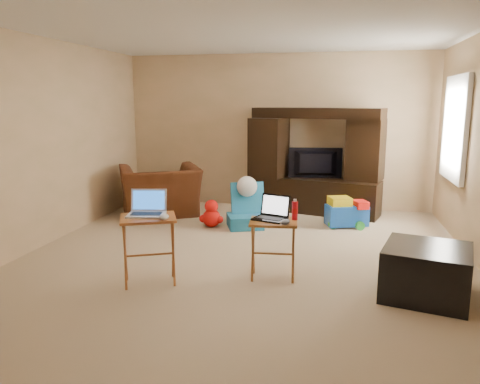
% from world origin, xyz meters
% --- Properties ---
extents(floor, '(5.50, 5.50, 0.00)m').
position_xyz_m(floor, '(0.00, 0.00, 0.00)').
color(floor, tan).
rests_on(floor, ground).
extents(ceiling, '(5.50, 5.50, 0.00)m').
position_xyz_m(ceiling, '(0.00, 0.00, 2.50)').
color(ceiling, silver).
rests_on(ceiling, ground).
extents(wall_back, '(5.00, 0.00, 5.00)m').
position_xyz_m(wall_back, '(0.00, 2.75, 1.25)').
color(wall_back, tan).
rests_on(wall_back, ground).
extents(wall_front, '(5.00, 0.00, 5.00)m').
position_xyz_m(wall_front, '(0.00, -2.75, 1.25)').
color(wall_front, tan).
rests_on(wall_front, ground).
extents(wall_left, '(0.00, 5.50, 5.50)m').
position_xyz_m(wall_left, '(-2.50, 0.00, 1.25)').
color(wall_left, tan).
rests_on(wall_left, ground).
extents(window_pane, '(0.00, 1.20, 1.20)m').
position_xyz_m(window_pane, '(2.48, 1.55, 1.40)').
color(window_pane, white).
rests_on(window_pane, ground).
extents(window_frame, '(0.06, 1.14, 1.34)m').
position_xyz_m(window_frame, '(2.46, 1.55, 1.40)').
color(window_frame, white).
rests_on(window_frame, ground).
extents(entertainment_center, '(2.07, 1.03, 1.64)m').
position_xyz_m(entertainment_center, '(0.66, 2.43, 0.82)').
color(entertainment_center, black).
rests_on(entertainment_center, floor).
extents(television, '(0.84, 0.21, 0.48)m').
position_xyz_m(television, '(0.66, 2.38, 0.79)').
color(television, black).
rests_on(television, entertainment_center).
extents(recliner, '(1.51, 1.45, 0.76)m').
position_xyz_m(recliner, '(-1.68, 1.76, 0.38)').
color(recliner, '#4D2610').
rests_on(recliner, floor).
extents(child_rocker, '(0.63, 0.67, 0.63)m').
position_xyz_m(child_rocker, '(-0.24, 1.29, 0.31)').
color(child_rocker, '#1A6792').
rests_on(child_rocker, floor).
extents(plush_toy, '(0.36, 0.30, 0.40)m').
position_xyz_m(plush_toy, '(-0.71, 1.21, 0.20)').
color(plush_toy, red).
rests_on(plush_toy, floor).
extents(push_toy, '(0.68, 0.58, 0.43)m').
position_xyz_m(push_toy, '(1.15, 1.63, 0.21)').
color(push_toy, blue).
rests_on(push_toy, floor).
extents(ottoman, '(0.88, 0.88, 0.47)m').
position_xyz_m(ottoman, '(1.82, -0.70, 0.23)').
color(ottoman, black).
rests_on(ottoman, floor).
extents(tray_table_left, '(0.64, 0.58, 0.67)m').
position_xyz_m(tray_table_left, '(-0.74, -0.91, 0.33)').
color(tray_table_left, '#985924').
rests_on(tray_table_left, floor).
extents(tray_table_right, '(0.49, 0.41, 0.60)m').
position_xyz_m(tray_table_right, '(0.41, -0.54, 0.30)').
color(tray_table_right, '#905B22').
rests_on(tray_table_right, floor).
extents(laptop_left, '(0.40, 0.35, 0.24)m').
position_xyz_m(laptop_left, '(-0.77, -0.88, 0.79)').
color(laptop_left, silver).
rests_on(laptop_left, tray_table_left).
extents(laptop_right, '(0.38, 0.34, 0.24)m').
position_xyz_m(laptop_right, '(0.37, -0.52, 0.72)').
color(laptop_right, black).
rests_on(laptop_right, tray_table_right).
extents(mouse_left, '(0.13, 0.16, 0.06)m').
position_xyz_m(mouse_left, '(-0.55, -0.98, 0.70)').
color(mouse_left, silver).
rests_on(mouse_left, tray_table_left).
extents(mouse_right, '(0.12, 0.14, 0.05)m').
position_xyz_m(mouse_right, '(0.54, -0.66, 0.62)').
color(mouse_right, '#444449').
rests_on(mouse_right, tray_table_right).
extents(water_bottle, '(0.06, 0.06, 0.18)m').
position_xyz_m(water_bottle, '(0.61, -0.46, 0.69)').
color(water_bottle, red).
rests_on(water_bottle, tray_table_right).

